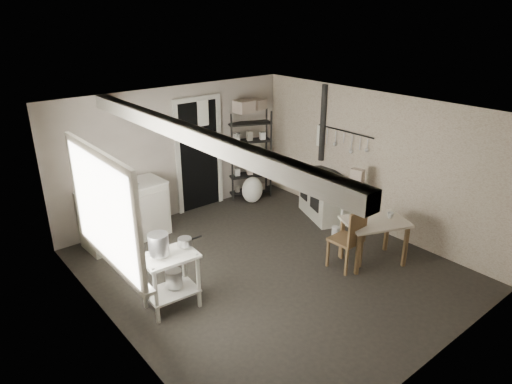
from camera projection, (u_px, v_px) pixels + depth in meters
floor at (269, 268)px, 6.61m from camera, size 5.00×5.00×0.00m
ceiling at (271, 111)px, 5.75m from camera, size 5.00×5.00×0.00m
wall_back at (176, 153)px, 7.97m from camera, size 4.50×0.02×2.30m
wall_front at (440, 272)px, 4.39m from camera, size 4.50×0.02×2.30m
wall_left at (111, 246)px, 4.86m from camera, size 0.02×5.00×2.30m
wall_right at (373, 162)px, 7.50m from camera, size 0.02×5.00×2.30m
window at (102, 210)px, 4.89m from camera, size 0.12×1.76×1.28m
doorway at (199, 156)px, 8.27m from camera, size 0.96×0.10×2.08m
ceiling_beam at (190, 134)px, 5.08m from camera, size 0.18×5.00×0.18m
wallpaper_panel at (373, 162)px, 7.50m from camera, size 0.01×5.00×2.30m
utensil_rail at (344, 132)px, 7.75m from camera, size 0.06×1.20×0.44m
prep_table at (171, 280)px, 5.61m from camera, size 0.69×0.51×0.75m
stockpot at (159, 244)px, 5.34m from camera, size 0.32×0.32×0.26m
saucepan at (185, 242)px, 5.58m from camera, size 0.22×0.22×0.10m
bucket at (174, 278)px, 5.67m from camera, size 0.27×0.27×0.22m
base_cabinets at (125, 214)px, 7.26m from camera, size 1.43×0.67×0.92m
mixing_bowl at (132, 185)px, 7.08m from camera, size 0.32×0.32×0.06m
counter_cup at (103, 191)px, 6.80m from camera, size 0.14×0.14×0.10m
shelf_rack at (250, 150)px, 8.78m from camera, size 0.87×0.60×1.72m
shelf_jar at (236, 131)px, 8.47m from camera, size 0.09×0.09×0.19m
storage_box_a at (244, 96)px, 8.25m from camera, size 0.33×0.29×0.22m
storage_box_b at (257, 95)px, 8.53m from camera, size 0.36×0.34×0.19m
stove at (325, 194)px, 8.09m from camera, size 0.88×1.14×0.79m
stovepipe at (323, 123)px, 8.12m from camera, size 0.12×0.12×1.54m
side_ledge at (354, 207)px, 7.56m from camera, size 0.56×0.35×0.80m
oats_box at (357, 175)px, 7.32m from camera, size 0.17×0.23×0.31m
work_table at (373, 239)px, 6.65m from camera, size 1.06×0.91×0.67m
table_cup at (391, 210)px, 6.57m from camera, size 0.11×0.11×0.09m
chair at (346, 237)px, 6.47m from camera, size 0.41×0.43×0.95m
flour_sack at (252, 190)px, 8.76m from camera, size 0.45×0.39×0.51m
floor_crock at (335, 232)px, 7.52m from camera, size 0.16×0.16×0.16m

